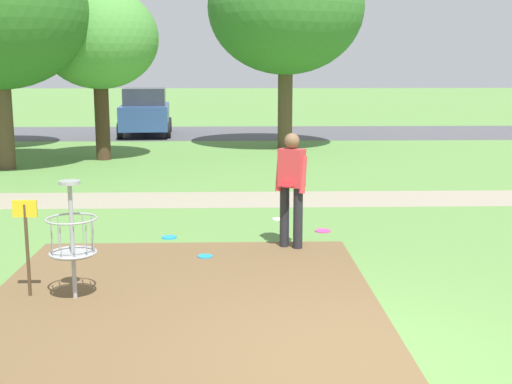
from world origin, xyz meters
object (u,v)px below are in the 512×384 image
object	(u,v)px
player_throwing	(291,184)
frisbee_near_basket	(169,237)
tree_mid_left	(99,39)
frisbee_by_tee	(205,256)
disc_golf_basket	(67,235)
frisbee_far_left	(278,219)
frisbee_mid_grass	(323,231)
tree_near_left	(286,8)
parked_car_leftmost	(145,112)

from	to	relation	value
player_throwing	frisbee_near_basket	world-z (taller)	player_throwing
tree_mid_left	frisbee_by_tee	bearing A→B (deg)	-71.75
disc_golf_basket	frisbee_far_left	world-z (taller)	disc_golf_basket
frisbee_near_basket	frisbee_far_left	size ratio (longest dim) A/B	1.18
disc_golf_basket	frisbee_by_tee	world-z (taller)	disc_golf_basket
disc_golf_basket	frisbee_far_left	size ratio (longest dim) A/B	6.93
frisbee_by_tee	frisbee_mid_grass	world-z (taller)	same
disc_golf_basket	player_throwing	bearing A→B (deg)	37.97
frisbee_by_tee	tree_near_left	xyz separation A→B (m)	(2.08, 13.00, 4.50)
player_throwing	disc_golf_basket	bearing A→B (deg)	-142.03
frisbee_far_left	parked_car_leftmost	xyz separation A→B (m)	(-4.27, 15.06, 0.91)
frisbee_by_tee	tree_near_left	distance (m)	13.91
frisbee_mid_grass	tree_near_left	world-z (taller)	tree_near_left
frisbee_far_left	tree_near_left	xyz separation A→B (m)	(0.90, 10.66, 4.50)
tree_near_left	tree_mid_left	bearing A→B (deg)	-153.67
frisbee_far_left	tree_near_left	world-z (taller)	tree_near_left
frisbee_near_basket	parked_car_leftmost	size ratio (longest dim) A/B	0.05
tree_near_left	parked_car_leftmost	xyz separation A→B (m)	(-5.17, 4.40, -3.59)
parked_car_leftmost	frisbee_mid_grass	bearing A→B (deg)	-72.73
frisbee_mid_grass	tree_near_left	xyz separation A→B (m)	(0.21, 11.55, 4.50)
frisbee_near_basket	frisbee_mid_grass	xyz separation A→B (m)	(2.48, 0.35, 0.00)
player_throwing	parked_car_leftmost	xyz separation A→B (m)	(-4.35, 16.92, -0.05)
frisbee_mid_grass	tree_mid_left	distance (m)	10.84
frisbee_far_left	tree_mid_left	bearing A→B (deg)	119.88
disc_golf_basket	tree_near_left	world-z (taller)	tree_near_left
frisbee_near_basket	parked_car_leftmost	world-z (taller)	parked_car_leftmost
disc_golf_basket	frisbee_near_basket	size ratio (longest dim) A/B	5.87
tree_near_left	parked_car_leftmost	bearing A→B (deg)	139.62
disc_golf_basket	parked_car_leftmost	bearing A→B (deg)	94.79
player_throwing	frisbee_by_tee	size ratio (longest dim) A/B	8.08
tree_mid_left	parked_car_leftmost	size ratio (longest dim) A/B	1.13
disc_golf_basket	frisbee_mid_grass	bearing A→B (deg)	42.92
frisbee_by_tee	parked_car_leftmost	size ratio (longest dim) A/B	0.05
frisbee_far_left	tree_near_left	size ratio (longest dim) A/B	0.03
player_throwing	frisbee_far_left	bearing A→B (deg)	92.42
frisbee_near_basket	parked_car_leftmost	distance (m)	16.51
disc_golf_basket	parked_car_leftmost	size ratio (longest dim) A/B	0.32
player_throwing	frisbee_mid_grass	bearing A→B (deg)	58.17
parked_car_leftmost	tree_mid_left	bearing A→B (deg)	-92.40
player_throwing	parked_car_leftmost	world-z (taller)	parked_car_leftmost
frisbee_near_basket	frisbee_by_tee	bearing A→B (deg)	-60.82
tree_near_left	frisbee_far_left	bearing A→B (deg)	-94.81
tree_near_left	frisbee_near_basket	bearing A→B (deg)	-102.75
tree_near_left	parked_car_leftmost	world-z (taller)	tree_near_left
disc_golf_basket	tree_near_left	bearing A→B (deg)	76.31
disc_golf_basket	tree_mid_left	distance (m)	12.40
player_throwing	frisbee_mid_grass	xyz separation A→B (m)	(0.60, 0.97, -0.96)
player_throwing	tree_near_left	world-z (taller)	tree_near_left
tree_mid_left	tree_near_left	bearing A→B (deg)	26.33
tree_mid_left	parked_car_leftmost	bearing A→B (deg)	87.60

